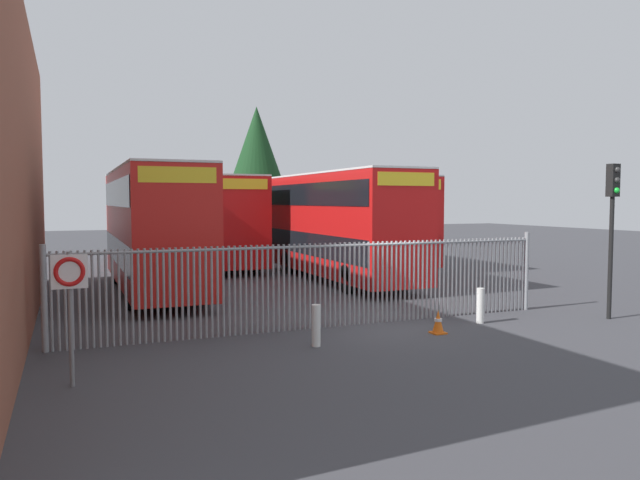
% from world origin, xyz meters
% --- Properties ---
extents(ground_plane, '(100.00, 100.00, 0.00)m').
position_xyz_m(ground_plane, '(0.00, 8.00, 0.00)').
color(ground_plane, '#3D3D42').
extents(palisade_fence, '(13.36, 0.14, 2.35)m').
position_xyz_m(palisade_fence, '(-1.55, 0.00, 1.18)').
color(palisade_fence, gray).
rests_on(palisade_fence, ground).
extents(double_decker_bus_near_gate, '(2.54, 10.81, 4.42)m').
position_xyz_m(double_decker_bus_near_gate, '(2.59, 8.26, 2.42)').
color(double_decker_bus_near_gate, red).
rests_on(double_decker_bus_near_gate, ground).
extents(double_decker_bus_behind_fence_left, '(2.54, 10.81, 4.42)m').
position_xyz_m(double_decker_bus_behind_fence_left, '(6.29, 13.31, 2.42)').
color(double_decker_bus_behind_fence_left, red).
rests_on(double_decker_bus_behind_fence_left, ground).
extents(double_decker_bus_behind_fence_right, '(2.54, 10.81, 4.42)m').
position_xyz_m(double_decker_bus_behind_fence_right, '(-4.83, 7.97, 2.42)').
color(double_decker_bus_behind_fence_right, red).
rests_on(double_decker_bus_behind_fence_right, ground).
extents(double_decker_bus_far_back, '(2.54, 10.81, 4.42)m').
position_xyz_m(double_decker_bus_far_back, '(-0.79, 15.82, 2.42)').
color(double_decker_bus_far_back, red).
rests_on(double_decker_bus_far_back, ground).
extents(bollard_near_left, '(0.20, 0.20, 0.95)m').
position_xyz_m(bollard_near_left, '(-2.53, -1.78, 0.47)').
color(bollard_near_left, silver).
rests_on(bollard_near_left, ground).
extents(bollard_center_front, '(0.20, 0.20, 0.95)m').
position_xyz_m(bollard_center_front, '(2.52, -1.12, 0.47)').
color(bollard_center_front, silver).
rests_on(bollard_center_front, ground).
extents(traffic_cone_by_gate, '(0.34, 0.34, 0.59)m').
position_xyz_m(traffic_cone_by_gate, '(0.75, -1.75, 0.29)').
color(traffic_cone_by_gate, orange).
rests_on(traffic_cone_by_gate, ground).
extents(speed_limit_sign_post, '(0.60, 0.14, 2.40)m').
position_xyz_m(speed_limit_sign_post, '(-7.64, -2.86, 1.78)').
color(speed_limit_sign_post, slate).
rests_on(speed_limit_sign_post, ground).
extents(traffic_light_kerbside, '(0.28, 0.33, 4.30)m').
position_xyz_m(traffic_light_kerbside, '(6.21, -2.04, 2.99)').
color(traffic_light_kerbside, black).
rests_on(traffic_light_kerbside, ground).
extents(tree_tall_back, '(4.97, 4.97, 9.67)m').
position_xyz_m(tree_tall_back, '(4.33, 25.33, 6.11)').
color(tree_tall_back, '#4C3823').
rests_on(tree_tall_back, ground).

